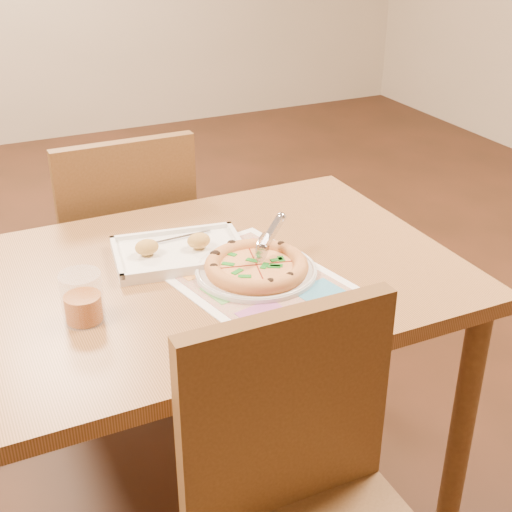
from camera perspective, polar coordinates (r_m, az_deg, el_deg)
name	(u,v)px	position (r m, az deg, el deg)	size (l,w,h in m)	color
dining_table	(190,305)	(1.75, -5.33, -3.93)	(1.30, 0.85, 0.72)	#92603A
chair_near	(308,493)	(1.36, 4.21, -18.41)	(0.42, 0.42, 0.47)	brown
chair_far	(124,234)	(2.30, -10.54, 1.71)	(0.42, 0.42, 0.47)	brown
plate	(256,272)	(1.70, 0.00, -1.26)	(0.29, 0.29, 0.02)	silver
pizza	(256,266)	(1.68, 0.04, -0.83)	(0.25, 0.25, 0.04)	#E3924D
pizza_cutter	(269,237)	(1.70, 1.07, 1.55)	(0.12, 0.09, 0.08)	silver
appetizer_tray	(179,253)	(1.79, -6.21, 0.27)	(0.35, 0.27, 0.06)	white
glass_tumbler	(83,300)	(1.55, -13.71, -3.48)	(0.09, 0.09, 0.11)	#8F3F0B
menu	(256,280)	(1.67, 0.01, -1.95)	(0.34, 0.48, 0.01)	white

